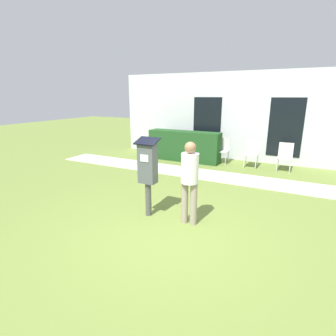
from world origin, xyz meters
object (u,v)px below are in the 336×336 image
at_px(outdoor_chair_left, 223,148).
at_px(outdoor_chair_middle, 252,152).
at_px(parking_meter, 148,167).
at_px(person_standing, 190,177).
at_px(outdoor_chair_right, 285,155).

xyz_separation_m(outdoor_chair_left, outdoor_chair_middle, (1.04, -0.11, 0.00)).
bearing_deg(parking_meter, outdoor_chair_left, 88.23).
bearing_deg(parking_meter, person_standing, 2.74).
bearing_deg(outdoor_chair_left, person_standing, -60.71).
bearing_deg(person_standing, outdoor_chair_left, 87.93).
xyz_separation_m(outdoor_chair_left, outdoor_chair_right, (2.07, -0.10, 0.00)).
xyz_separation_m(parking_meter, outdoor_chair_middle, (1.19, 4.83, -0.49)).
relative_size(person_standing, outdoor_chair_left, 1.76).
relative_size(person_standing, outdoor_chair_middle, 1.76).
xyz_separation_m(outdoor_chair_middle, outdoor_chair_right, (1.04, 0.01, 0.00)).
bearing_deg(outdoor_chair_right, person_standing, -104.66).
distance_m(outdoor_chair_left, outdoor_chair_right, 2.07).
xyz_separation_m(parking_meter, outdoor_chair_left, (0.15, 4.94, -0.49)).
height_order(parking_meter, outdoor_chair_left, parking_meter).
relative_size(person_standing, outdoor_chair_right, 1.76).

